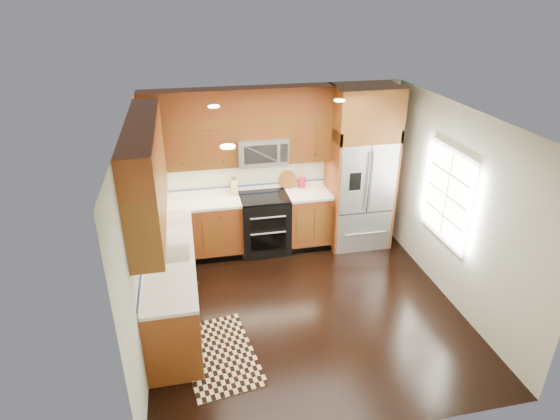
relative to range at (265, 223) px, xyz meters
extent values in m
plane|color=black|center=(0.25, -1.67, -0.47)|extent=(4.00, 4.00, 0.00)
cube|color=beige|center=(0.25, 0.33, 0.83)|extent=(4.00, 0.02, 2.60)
cube|color=beige|center=(-1.75, -1.67, 0.83)|extent=(0.02, 4.00, 2.60)
cube|color=beige|center=(2.25, -1.67, 0.83)|extent=(0.02, 4.00, 2.60)
cube|color=white|center=(2.23, -1.47, 0.93)|extent=(0.04, 1.10, 1.30)
cube|color=white|center=(2.22, -1.47, 0.93)|extent=(0.02, 0.95, 1.15)
cube|color=brown|center=(-1.06, 0.03, -0.02)|extent=(1.37, 0.60, 0.90)
cube|color=brown|center=(0.74, 0.03, -0.02)|extent=(0.72, 0.60, 0.90)
cube|color=brown|center=(-1.45, -1.47, -0.02)|extent=(0.60, 2.40, 0.90)
cube|color=white|center=(-0.32, 0.03, 0.45)|extent=(2.85, 0.62, 0.04)
cube|color=white|center=(-1.45, -1.47, 0.45)|extent=(0.62, 2.40, 0.04)
cube|color=brown|center=(-0.32, 0.17, 1.36)|extent=(2.85, 0.33, 0.75)
cube|color=brown|center=(-1.58, -1.47, 1.36)|extent=(0.33, 2.40, 0.75)
cube|color=brown|center=(-0.32, 0.17, 1.93)|extent=(2.85, 0.33, 0.40)
cube|color=brown|center=(-1.58, -1.47, 1.93)|extent=(0.33, 2.40, 0.40)
cube|color=black|center=(0.00, 0.00, -0.01)|extent=(0.76, 0.64, 0.92)
cube|color=black|center=(0.00, 0.00, 0.47)|extent=(0.76, 0.60, 0.02)
cube|color=black|center=(0.00, -0.31, 0.15)|extent=(0.55, 0.01, 0.18)
cube|color=black|center=(0.00, -0.31, -0.17)|extent=(0.55, 0.01, 0.28)
cylinder|color=#B2B2B7|center=(0.00, -0.34, 0.27)|extent=(0.55, 0.02, 0.02)
cylinder|color=#B2B2B7|center=(0.00, -0.34, 0.00)|extent=(0.55, 0.02, 0.02)
cube|color=#B2B2B7|center=(0.00, 0.13, 1.19)|extent=(0.76, 0.40, 0.42)
cube|color=black|center=(-0.05, -0.06, 1.19)|extent=(0.50, 0.01, 0.28)
cube|color=#B2B2B7|center=(1.55, -0.04, 0.43)|extent=(0.90, 0.74, 1.80)
cube|color=black|center=(1.55, -0.41, 0.78)|extent=(0.01, 0.01, 1.08)
cube|color=black|center=(1.33, -0.41, 0.78)|extent=(0.18, 0.01, 0.28)
cube|color=brown|center=(1.08, -0.04, 0.53)|extent=(0.04, 0.74, 2.00)
cube|color=brown|center=(2.02, -0.04, 0.53)|extent=(0.04, 0.74, 2.00)
cube|color=brown|center=(1.55, -0.04, 1.73)|extent=(0.98, 0.74, 0.80)
cube|color=#B2B2B7|center=(-1.45, -1.47, 0.48)|extent=(0.50, 0.42, 0.02)
cylinder|color=#B2B2B7|center=(-1.65, -1.25, 0.61)|extent=(0.02, 0.02, 0.28)
torus|color=#B2B2B7|center=(-1.65, -1.33, 0.75)|extent=(0.18, 0.02, 0.18)
cube|color=black|center=(-0.95, -2.30, -0.46)|extent=(0.96, 1.40, 0.01)
cube|color=tan|center=(-0.44, 0.23, 0.58)|extent=(0.10, 0.14, 0.22)
cylinder|color=#AC152F|center=(0.67, 0.25, 0.55)|extent=(0.15, 0.15, 0.15)
cylinder|color=brown|center=(0.44, 0.27, 0.48)|extent=(0.37, 0.37, 0.02)
camera|label=1|loc=(-1.12, -6.57, 3.45)|focal=30.00mm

